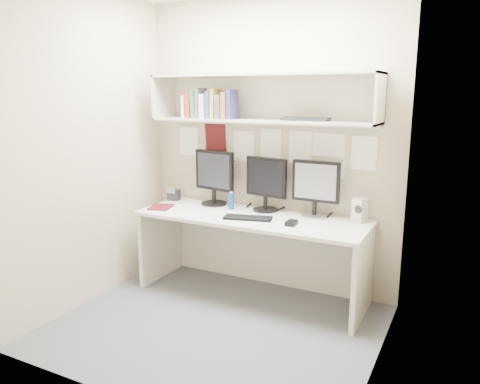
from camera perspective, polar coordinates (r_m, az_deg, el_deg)
The scene contains 19 objects.
floor at distance 3.76m, azimuth -3.04°, elevation -16.03°, with size 2.40×2.00×0.01m, color #4D4D52.
wall_back at distance 4.23m, azimuth 3.56°, elevation 5.70°, with size 2.40×0.02×2.60m, color tan.
wall_front at distance 2.54m, azimuth -14.68°, elevation 1.08°, with size 2.40×0.02×2.60m, color tan.
wall_left at distance 4.08m, azimuth -18.07°, elevation 4.89°, with size 0.02×2.00×2.60m, color tan.
wall_right at distance 2.94m, azimuth 17.41°, elevation 2.35°, with size 0.02×2.00×2.60m, color tan.
desk at distance 4.13m, azimuth 1.44°, elevation -7.76°, with size 2.00×0.70×0.73m.
overhead_hutch at distance 4.08m, azimuth 2.84°, elevation 11.38°, with size 2.00×0.38×0.40m.
pinned_papers at distance 4.23m, azimuth 3.52°, elevation 5.02°, with size 1.92×0.01×0.48m, color white, non-canonical shape.
monitor_left at distance 4.38m, azimuth -3.16°, elevation 2.00°, with size 0.44×0.24×0.51m.
monitor_center at distance 4.15m, azimuth 3.20°, elevation 1.22°, with size 0.41×0.23×0.48m.
monitor_right at distance 3.99m, azimuth 9.19°, elevation 0.66°, with size 0.41×0.23×0.48m.
keyboard at distance 3.91m, azimuth 0.97°, elevation -3.17°, with size 0.40×0.14×0.02m, color black.
mouse at distance 3.76m, azimuth 6.29°, elevation -3.76°, with size 0.07×0.12×0.04m, color black.
speaker at distance 3.93m, azimuth 14.37°, elevation -2.17°, with size 0.12×0.13×0.19m.
blue_bottle at distance 4.23m, azimuth -1.08°, elevation -1.10°, with size 0.05×0.05×0.16m.
maroon_notebook at distance 4.35m, azimuth -9.61°, elevation -1.82°, with size 0.19×0.23×0.01m, color #540E15.
desk_phone at distance 4.63m, azimuth -8.09°, elevation -0.34°, with size 0.13×0.12×0.13m.
book_stack at distance 4.19m, azimuth -3.71°, elevation 10.51°, with size 0.49×0.16×0.27m.
hutch_tray at distance 3.90m, azimuth 8.01°, elevation 8.81°, with size 0.39×0.15×0.03m, color black.
Camera 1 is at (1.67, -2.86, 1.77)m, focal length 35.00 mm.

